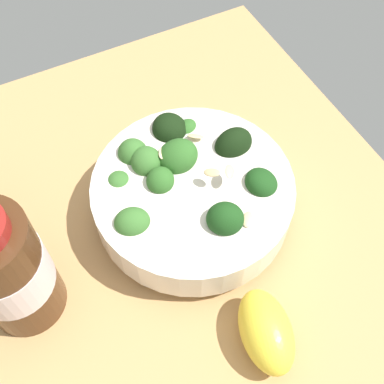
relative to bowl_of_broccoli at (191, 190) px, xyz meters
The scene contains 4 objects.
ground_plane 8.48cm from the bowl_of_broccoli, 94.95° to the left, with size 59.06×59.06×4.65cm, color tan.
bowl_of_broccoli is the anchor object (origin of this frame).
lemon_wedge 16.26cm from the bowl_of_broccoli, behind, with size 8.16×4.78×4.87cm, color yellow.
bottle_tall 19.75cm from the bowl_of_broccoli, 96.63° to the left, with size 7.62×7.62×15.48cm.
Camera 1 is at (-24.88, 6.99, 47.02)cm, focal length 45.61 mm.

